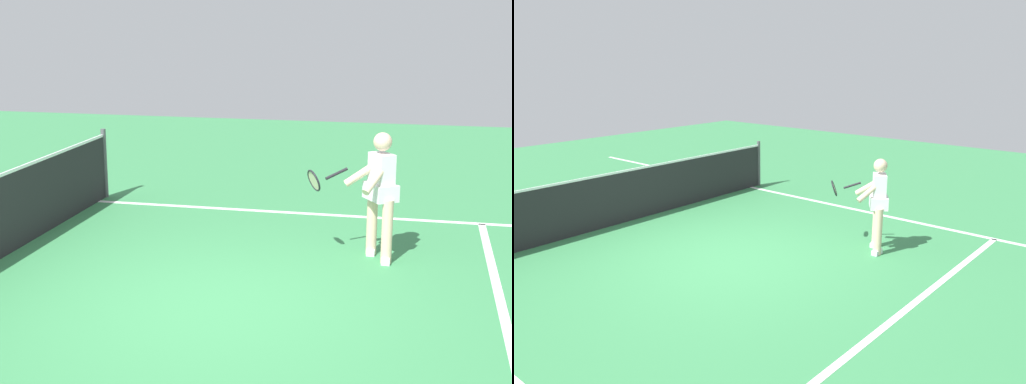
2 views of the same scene
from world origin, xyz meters
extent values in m
plane|color=#38844C|center=(0.00, 0.00, 0.00)|extent=(25.94, 25.94, 0.00)
cube|color=white|center=(0.00, -2.93, 0.00)|extent=(7.37, 0.10, 0.01)
cube|color=white|center=(3.69, 0.00, 0.00)|extent=(0.10, 17.95, 0.01)
cylinder|color=#4C4C51|center=(3.99, 2.88, 0.55)|extent=(0.08, 0.08, 1.11)
cylinder|color=beige|center=(1.70, -1.70, 0.39)|extent=(0.13, 0.13, 0.78)
cylinder|color=beige|center=(2.00, -1.50, 0.39)|extent=(0.13, 0.13, 0.78)
cube|color=white|center=(1.70, -1.70, 0.04)|extent=(0.20, 0.10, 0.08)
cube|color=white|center=(2.00, -1.50, 0.04)|extent=(0.20, 0.10, 0.08)
cube|color=white|center=(1.85, -1.60, 1.04)|extent=(0.38, 0.34, 0.52)
cube|color=white|center=(1.85, -1.60, 0.84)|extent=(0.49, 0.45, 0.20)
sphere|color=beige|center=(1.85, -1.60, 1.44)|extent=(0.22, 0.22, 0.22)
cylinder|color=beige|center=(1.64, -1.56, 1.06)|extent=(0.45, 0.33, 0.37)
cylinder|color=beige|center=(1.89, -1.39, 1.06)|extent=(0.16, 0.49, 0.37)
cylinder|color=black|center=(1.90, -1.06, 1.02)|extent=(0.19, 0.27, 0.14)
torus|color=black|center=(1.74, -0.81, 0.96)|extent=(0.30, 0.26, 0.28)
cylinder|color=beige|center=(1.74, -0.81, 0.96)|extent=(0.25, 0.21, 0.23)
camera|label=1|loc=(-6.91, -2.05, 2.96)|focal=52.61mm
camera|label=2|loc=(-5.50, -5.51, 3.14)|focal=36.59mm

